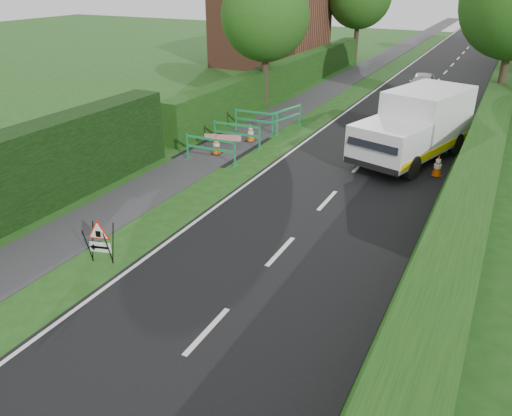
% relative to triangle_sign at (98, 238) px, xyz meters
% --- Properties ---
extents(ground, '(120.00, 120.00, 0.00)m').
position_rel_triangle_sign_xyz_m(ground, '(1.20, -2.02, -0.68)').
color(ground, '#1D4814').
rests_on(ground, ground).
extents(road_surface, '(6.00, 90.00, 0.02)m').
position_rel_triangle_sign_xyz_m(road_surface, '(3.70, 32.98, -0.68)').
color(road_surface, black).
rests_on(road_surface, ground).
extents(footpath, '(2.00, 90.00, 0.02)m').
position_rel_triangle_sign_xyz_m(footpath, '(-1.80, 32.98, -0.68)').
color(footpath, '#2D2D30').
rests_on(footpath, ground).
extents(hedge_west_far, '(1.00, 24.00, 1.80)m').
position_rel_triangle_sign_xyz_m(hedge_west_far, '(-3.80, 19.98, -0.68)').
color(hedge_west_far, '#14380F').
rests_on(hedge_west_far, ground).
extents(hedge_east, '(1.20, 50.00, 1.50)m').
position_rel_triangle_sign_xyz_m(hedge_east, '(7.70, 13.98, -0.68)').
color(hedge_east, '#14380F').
rests_on(hedge_east, ground).
extents(house_west, '(7.50, 7.40, 7.88)m').
position_rel_triangle_sign_xyz_m(house_west, '(-8.80, 27.98, 2.21)').
color(house_west, brown).
rests_on(house_west, ground).
extents(tree_nw, '(4.40, 4.40, 6.70)m').
position_rel_triangle_sign_xyz_m(tree_nw, '(-3.40, 15.98, 3.80)').
color(tree_nw, '#2D2116').
rests_on(tree_nw, ground).
extents(triangle_sign, '(0.83, 0.83, 0.98)m').
position_rel_triangle_sign_xyz_m(triangle_sign, '(0.00, 0.00, 0.00)').
color(triangle_sign, black).
rests_on(triangle_sign, ground).
extents(works_van, '(3.65, 5.94, 2.54)m').
position_rel_triangle_sign_xyz_m(works_van, '(5.24, 11.10, 0.66)').
color(works_van, silver).
rests_on(works_van, ground).
extents(traffic_cone_0, '(0.38, 0.38, 0.79)m').
position_rel_triangle_sign_xyz_m(traffic_cone_0, '(6.37, 9.69, -0.29)').
color(traffic_cone_0, black).
rests_on(traffic_cone_0, ground).
extents(traffic_cone_1, '(0.38, 0.38, 0.79)m').
position_rel_triangle_sign_xyz_m(traffic_cone_1, '(5.90, 12.20, -0.29)').
color(traffic_cone_1, black).
rests_on(traffic_cone_1, ground).
extents(traffic_cone_2, '(0.38, 0.38, 0.79)m').
position_rel_triangle_sign_xyz_m(traffic_cone_2, '(5.71, 13.27, -0.29)').
color(traffic_cone_2, black).
rests_on(traffic_cone_2, ground).
extents(traffic_cone_3, '(0.38, 0.38, 0.79)m').
position_rel_triangle_sign_xyz_m(traffic_cone_3, '(-1.67, 8.19, -0.29)').
color(traffic_cone_3, black).
rests_on(traffic_cone_3, ground).
extents(traffic_cone_4, '(0.38, 0.38, 0.79)m').
position_rel_triangle_sign_xyz_m(traffic_cone_4, '(-1.24, 10.23, -0.29)').
color(traffic_cone_4, black).
rests_on(traffic_cone_4, ground).
extents(ped_barrier_0, '(2.07, 0.44, 1.00)m').
position_rel_triangle_sign_xyz_m(ped_barrier_0, '(-1.33, 7.24, -0.05)').
color(ped_barrier_0, '#188743').
rests_on(ped_barrier_0, ground).
extents(ped_barrier_1, '(2.08, 0.47, 1.00)m').
position_rel_triangle_sign_xyz_m(ped_barrier_1, '(-1.38, 9.32, -0.05)').
color(ped_barrier_1, '#188743').
rests_on(ped_barrier_1, ground).
extents(ped_barrier_2, '(2.07, 0.44, 1.00)m').
position_rel_triangle_sign_xyz_m(ped_barrier_2, '(-1.59, 11.43, -0.05)').
color(ped_barrier_2, '#188743').
rests_on(ped_barrier_2, ground).
extents(ped_barrier_3, '(0.83, 2.08, 1.00)m').
position_rel_triangle_sign_xyz_m(ped_barrier_3, '(-0.59, 12.46, -0.05)').
color(ped_barrier_3, '#188743').
rests_on(ped_barrier_3, ground).
extents(redwhite_plank, '(1.44, 0.50, 0.25)m').
position_rel_triangle_sign_xyz_m(redwhite_plank, '(-1.80, 8.91, -0.68)').
color(redwhite_plank, red).
rests_on(redwhite_plank, ground).
extents(hatchback_car, '(1.67, 3.56, 1.18)m').
position_rel_triangle_sign_xyz_m(hatchback_car, '(3.43, 22.72, -0.09)').
color(hatchback_car, silver).
rests_on(hatchback_car, ground).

